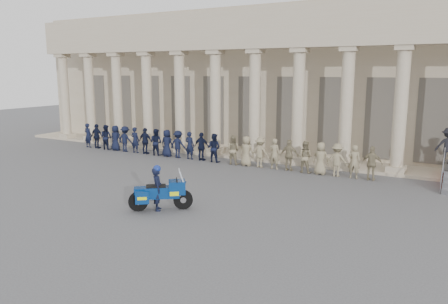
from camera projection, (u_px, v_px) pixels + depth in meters
ground at (199, 196)px, 17.98m from camera, size 90.00×90.00×0.00m
building at (315, 79)px, 29.78m from camera, size 40.00×12.50×9.00m
officer_rank at (206, 147)px, 24.88m from camera, size 19.27×0.62×1.63m
motorcycle at (161, 193)px, 16.12m from camera, size 2.00×1.71×1.52m
rider at (157, 188)px, 16.07m from camera, size 0.67×0.71×1.72m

